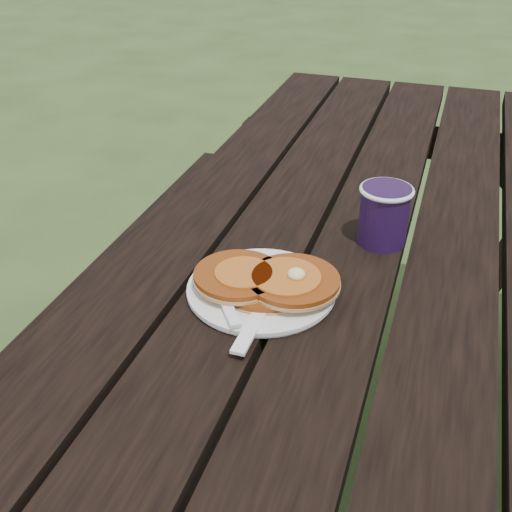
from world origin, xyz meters
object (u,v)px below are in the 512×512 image
(plate, at_px, (261,290))
(pancake_stack, at_px, (267,280))
(picnic_table, at_px, (349,390))
(coffee_cup, at_px, (384,212))

(plate, bearing_deg, pancake_stack, -2.12)
(picnic_table, distance_m, pancake_stack, 0.49)
(picnic_table, relative_size, coffee_cup, 17.96)
(pancake_stack, bearing_deg, coffee_cup, 56.58)
(plate, height_order, coffee_cup, coffee_cup)
(pancake_stack, bearing_deg, plate, 177.88)
(picnic_table, xyz_separation_m, plate, (-0.11, -0.25, 0.39))
(picnic_table, xyz_separation_m, coffee_cup, (0.03, -0.04, 0.44))
(picnic_table, height_order, pancake_stack, pancake_stack)
(plate, distance_m, coffee_cup, 0.26)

